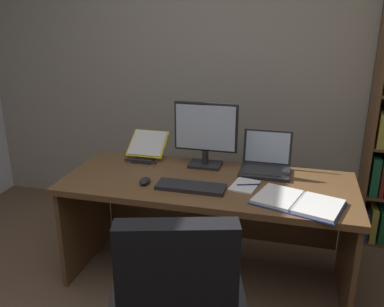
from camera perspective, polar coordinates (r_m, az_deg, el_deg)
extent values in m
cube|color=#A89E8E|center=(3.50, 5.02, 13.98)|extent=(5.05, 0.12, 2.86)
cube|color=brown|center=(2.64, 2.19, -4.16)|extent=(1.84, 0.76, 0.04)
cube|color=brown|center=(3.08, -14.37, -8.54)|extent=(0.03, 0.70, 0.68)
cube|color=brown|center=(2.78, 20.69, -12.57)|extent=(0.03, 0.70, 0.68)
cube|color=brown|center=(3.09, 3.53, -7.17)|extent=(1.72, 0.03, 0.48)
cube|color=brown|center=(3.34, 23.65, 4.35)|extent=(0.02, 0.31, 1.96)
cube|color=navy|center=(3.59, 22.75, -8.92)|extent=(0.04, 0.19, 0.24)
cube|color=gold|center=(3.58, 23.67, -8.78)|extent=(0.05, 0.18, 0.28)
cube|color=#195633|center=(3.63, 24.58, -8.71)|extent=(0.04, 0.25, 0.26)
cube|color=#195633|center=(3.43, 23.80, -2.65)|extent=(0.06, 0.22, 0.30)
cube|color=maroon|center=(3.47, 24.59, -3.03)|extent=(0.03, 0.25, 0.25)
cube|color=gold|center=(3.32, 24.59, 3.14)|extent=(0.05, 0.21, 0.25)
cube|color=black|center=(1.71, -2.06, -18.24)|extent=(0.48, 0.23, 0.58)
cube|color=#232326|center=(2.01, -10.42, -19.16)|extent=(0.15, 0.38, 0.04)
cube|color=#232326|center=(2.01, 6.55, -19.07)|extent=(0.15, 0.38, 0.04)
cube|color=#232326|center=(2.86, 1.92, -1.55)|extent=(0.22, 0.16, 0.02)
cylinder|color=#232326|center=(2.84, 1.94, -0.51)|extent=(0.04, 0.04, 0.09)
cube|color=#232326|center=(2.79, 2.02, 3.67)|extent=(0.44, 0.02, 0.34)
cube|color=silver|center=(2.77, 1.93, 3.56)|extent=(0.41, 0.00, 0.31)
cube|color=#232326|center=(2.77, 10.00, -2.54)|extent=(0.33, 0.24, 0.02)
cube|color=#2D2D30|center=(2.75, 9.98, -2.44)|extent=(0.28, 0.13, 0.00)
cube|color=#232326|center=(2.87, 10.40, 0.88)|extent=(0.33, 0.05, 0.23)
cube|color=silver|center=(2.86, 10.40, 0.87)|extent=(0.29, 0.04, 0.21)
cube|color=#232326|center=(2.50, -0.07, -4.64)|extent=(0.42, 0.15, 0.02)
ellipsoid|color=#232326|center=(2.59, -6.53, -3.78)|extent=(0.06, 0.10, 0.04)
cube|color=#232326|center=(2.97, -6.78, -0.96)|extent=(0.14, 0.12, 0.01)
cube|color=#232326|center=(2.93, -7.11, -1.03)|extent=(0.24, 0.01, 0.01)
cube|color=yellow|center=(3.04, -6.11, 1.35)|extent=(0.27, 0.22, 0.15)
cube|color=white|center=(3.03, -6.15, 1.47)|extent=(0.25, 0.20, 0.13)
cube|color=navy|center=(2.43, 11.70, -6.09)|extent=(0.32, 0.36, 0.01)
cube|color=navy|center=(2.37, 17.16, -7.25)|extent=(0.32, 0.36, 0.01)
cube|color=white|center=(2.42, 11.72, -5.83)|extent=(0.30, 0.34, 0.02)
cube|color=white|center=(2.37, 17.18, -6.99)|extent=(0.30, 0.34, 0.02)
cylinder|color=#B7B7BC|center=(2.39, 14.41, -6.50)|extent=(0.10, 0.26, 0.02)
cube|color=white|center=(2.56, 7.31, -4.42)|extent=(0.19, 0.23, 0.01)
cylinder|color=navy|center=(2.56, 7.77, -4.28)|extent=(0.14, 0.05, 0.01)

